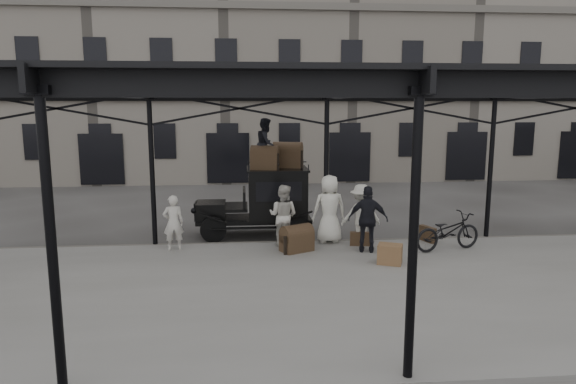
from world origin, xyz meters
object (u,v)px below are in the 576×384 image
Objects in this scene: porter_left at (173,223)px; bicycle at (448,232)px; taxi at (267,199)px; steamer_trunk_roof_near at (265,159)px; porter_official at (368,219)px; steamer_trunk_platform at (297,240)px.

porter_left reaches higher than bicycle.
taxi is 2.35× the size of porter_left.
porter_left is at bearing -134.29° from steamer_trunk_roof_near.
bicycle is at bearing -166.50° from porter_official.
taxi reaches higher than porter_left.
steamer_trunk_roof_near reaches higher than steamer_trunk_platform.
porter_official is at bearing 161.52° from porter_left.
porter_official reaches higher than steamer_trunk_platform.
bicycle is 2.38× the size of steamer_trunk_platform.
steamer_trunk_roof_near reaches higher than porter_official.
bicycle is at bearing -30.61° from steamer_trunk_platform.
porter_left is at bearing 146.34° from steamer_trunk_platform.
steamer_trunk_platform is (-4.19, 0.28, -0.22)m from bicycle.
porter_official is 2.04m from steamer_trunk_platform.
steamer_trunk_roof_near is at bearing 83.62° from steamer_trunk_platform.
bicycle is 2.42× the size of steamer_trunk_roof_near.
porter_left is 3.48m from steamer_trunk_roof_near.
taxi is 5.57m from bicycle.
porter_official is at bearing -27.96° from steamer_trunk_roof_near.
bicycle is (4.89, -2.62, -0.52)m from taxi.
porter_left is at bearing -144.38° from taxi.
porter_left is 0.84× the size of porter_official.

